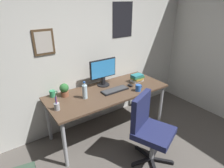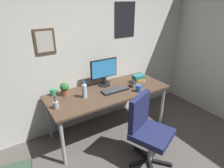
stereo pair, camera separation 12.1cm
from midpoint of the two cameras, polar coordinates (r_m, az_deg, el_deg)
The scene contains 12 objects.
wall_back at distance 3.03m, azimuth -7.55°, elevation 10.29°, with size 4.40×0.10×2.60m.
desk at distance 2.95m, azimuth 0.14°, elevation -3.17°, with size 1.87×0.76×0.73m.
office_chair at distance 2.52m, azimuth 11.75°, elevation -12.67°, with size 0.60×0.61×0.95m.
monitor at distance 3.03m, azimuth -1.28°, elevation 3.86°, with size 0.46×0.20×0.43m.
keyboard at distance 2.91m, azimuth 2.15°, elevation -1.85°, with size 0.43×0.15×0.03m.
computer_mouse at distance 3.07m, azimuth 6.82°, elevation -0.47°, with size 0.06×0.11×0.04m.
water_bottle at distance 2.70m, azimuth -6.97°, elevation -2.05°, with size 0.07×0.07×0.25m.
coffee_mug_near at distance 2.91m, azimuth 9.15°, elevation -1.31°, with size 0.12×0.08×0.10m.
coffee_mug_far at distance 2.88m, azimuth -16.07°, elevation -2.40°, with size 0.12×0.08×0.10m.
potted_plant at distance 2.82m, azimuth -12.81°, elevation -1.34°, with size 0.13×0.13×0.20m.
pen_cup at distance 2.53m, azimuth -15.11°, elevation -6.01°, with size 0.07×0.07×0.20m.
book_stack_left at distance 3.24m, azimuth 8.95°, elevation 1.66°, with size 0.21×0.16×0.13m.
Camera 2 is at (-1.16, -0.56, 2.02)m, focal length 30.61 mm.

